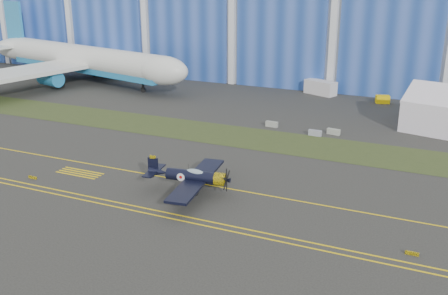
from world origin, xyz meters
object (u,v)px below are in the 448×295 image
at_px(warbird, 191,176).
at_px(jetliner, 82,30).
at_px(shipping_container, 320,87).
at_px(tug, 383,99).

distance_m(warbird, jetliner, 69.23).
height_order(shipping_container, tug, shipping_container).
relative_size(warbird, shipping_container, 2.24).
xyz_separation_m(warbird, jetliner, (-50.90, 45.96, 9.43)).
distance_m(warbird, tug, 54.31).
bearing_deg(jetliner, warbird, -28.97).
xyz_separation_m(jetliner, tug, (64.49, 6.60, -10.79)).
bearing_deg(warbird, shipping_container, 81.50).
distance_m(shipping_container, tug, 12.94).
height_order(warbird, shipping_container, warbird).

